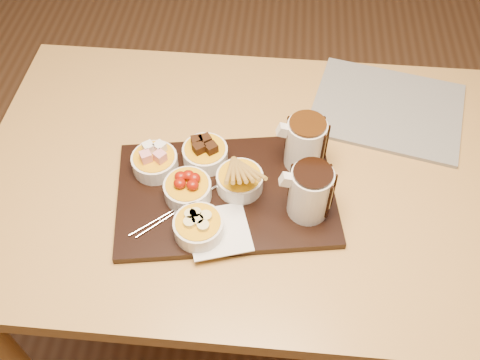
# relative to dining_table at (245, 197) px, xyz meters

# --- Properties ---
(ground) EXTENTS (5.00, 5.00, 0.00)m
(ground) POSITION_rel_dining_table_xyz_m (0.00, 0.00, -0.65)
(ground) COLOR brown
(ground) RESTS_ON ground
(dining_table) EXTENTS (1.20, 0.80, 0.75)m
(dining_table) POSITION_rel_dining_table_xyz_m (0.00, 0.00, 0.00)
(dining_table) COLOR #C09047
(dining_table) RESTS_ON ground
(serving_board) EXTENTS (0.50, 0.37, 0.02)m
(serving_board) POSITION_rel_dining_table_xyz_m (-0.04, -0.07, 0.11)
(serving_board) COLOR black
(serving_board) RESTS_ON dining_table
(napkin) EXTENTS (0.15, 0.15, 0.00)m
(napkin) POSITION_rel_dining_table_xyz_m (-0.04, -0.18, 0.12)
(napkin) COLOR white
(napkin) RESTS_ON serving_board
(bowl_marshmallows) EXTENTS (0.10, 0.10, 0.04)m
(bowl_marshmallows) POSITION_rel_dining_table_xyz_m (-0.20, -0.02, 0.14)
(bowl_marshmallows) COLOR white
(bowl_marshmallows) RESTS_ON serving_board
(bowl_cake) EXTENTS (0.10, 0.10, 0.04)m
(bowl_cake) POSITION_rel_dining_table_xyz_m (-0.09, 0.01, 0.14)
(bowl_cake) COLOR white
(bowl_cake) RESTS_ON serving_board
(bowl_strawberries) EXTENTS (0.10, 0.10, 0.04)m
(bowl_strawberries) POSITION_rel_dining_table_xyz_m (-0.11, -0.09, 0.14)
(bowl_strawberries) COLOR white
(bowl_strawberries) RESTS_ON serving_board
(bowl_biscotti) EXTENTS (0.10, 0.10, 0.04)m
(bowl_biscotti) POSITION_rel_dining_table_xyz_m (-0.01, -0.06, 0.14)
(bowl_biscotti) COLOR white
(bowl_biscotti) RESTS_ON serving_board
(bowl_bananas) EXTENTS (0.10, 0.10, 0.04)m
(bowl_bananas) POSITION_rel_dining_table_xyz_m (-0.08, -0.18, 0.14)
(bowl_bananas) COLOR white
(bowl_bananas) RESTS_ON serving_board
(pitcher_dark_chocolate) EXTENTS (0.10, 0.10, 0.12)m
(pitcher_dark_chocolate) POSITION_rel_dining_table_xyz_m (0.14, -0.11, 0.18)
(pitcher_dark_chocolate) COLOR silver
(pitcher_dark_chocolate) RESTS_ON serving_board
(pitcher_milk_chocolate) EXTENTS (0.10, 0.10, 0.12)m
(pitcher_milk_chocolate) POSITION_rel_dining_table_xyz_m (0.13, 0.02, 0.18)
(pitcher_milk_chocolate) COLOR silver
(pitcher_milk_chocolate) RESTS_ON serving_board
(fondue_skewers) EXTENTS (0.19, 0.21, 0.01)m
(fondue_skewers) POSITION_rel_dining_table_xyz_m (-0.12, -0.12, 0.12)
(fondue_skewers) COLOR silver
(fondue_skewers) RESTS_ON serving_board
(newspaper) EXTENTS (0.41, 0.35, 0.01)m
(newspaper) POSITION_rel_dining_table_xyz_m (0.33, 0.23, 0.10)
(newspaper) COLOR beige
(newspaper) RESTS_ON dining_table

